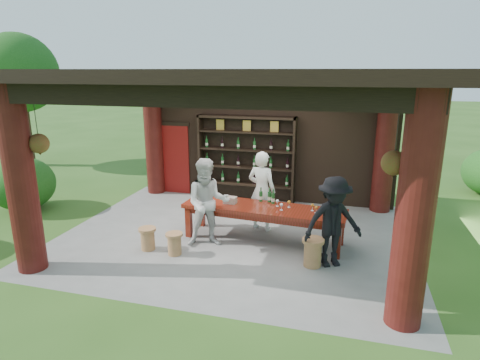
% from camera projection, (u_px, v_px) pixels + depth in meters
% --- Properties ---
extents(ground, '(90.00, 90.00, 0.00)m').
position_uv_depth(ground, '(235.00, 235.00, 8.76)').
color(ground, '#2D5119').
rests_on(ground, ground).
extents(pavilion, '(7.50, 6.00, 3.60)m').
position_uv_depth(pavilion, '(240.00, 136.00, 8.60)').
color(pavilion, slate).
rests_on(pavilion, ground).
extents(wine_shelf, '(2.65, 0.40, 2.33)m').
position_uv_depth(wine_shelf, '(246.00, 159.00, 10.82)').
color(wine_shelf, black).
rests_on(wine_shelf, ground).
extents(tasting_table, '(3.44, 1.12, 0.75)m').
position_uv_depth(tasting_table, '(263.00, 212.00, 8.34)').
color(tasting_table, '#5E1D0D').
rests_on(tasting_table, ground).
extents(stool_near_left, '(0.34, 0.34, 0.44)m').
position_uv_depth(stool_near_left, '(174.00, 243.00, 7.80)').
color(stool_near_left, olive).
rests_on(stool_near_left, ground).
extents(stool_near_right, '(0.40, 0.40, 0.53)m').
position_uv_depth(stool_near_right, '(313.00, 252.00, 7.32)').
color(stool_near_right, olive).
rests_on(stool_near_right, ground).
extents(stool_far_left, '(0.35, 0.35, 0.46)m').
position_uv_depth(stool_far_left, '(148.00, 238.00, 8.01)').
color(stool_far_left, olive).
rests_on(stool_far_left, ground).
extents(host, '(0.74, 0.57, 1.79)m').
position_uv_depth(host, '(262.00, 191.00, 8.90)').
color(host, white).
rests_on(host, ground).
extents(guest_woman, '(1.08, 0.97, 1.82)m').
position_uv_depth(guest_woman, '(208.00, 203.00, 8.05)').
color(guest_woman, beige).
rests_on(guest_woman, ground).
extents(guest_man, '(1.26, 1.05, 1.69)m').
position_uv_depth(guest_man, '(333.00, 222.00, 7.21)').
color(guest_man, black).
rests_on(guest_man, ground).
extents(table_bottles, '(0.36, 0.16, 0.31)m').
position_uv_depth(table_bottles, '(268.00, 195.00, 8.56)').
color(table_bottles, '#194C1E').
rests_on(table_bottles, tasting_table).
extents(table_glasses, '(0.88, 0.28, 0.15)m').
position_uv_depth(table_glasses, '(295.00, 206.00, 8.13)').
color(table_glasses, silver).
rests_on(table_glasses, tasting_table).
extents(napkin_basket, '(0.27, 0.20, 0.14)m').
position_uv_depth(napkin_basket, '(230.00, 200.00, 8.52)').
color(napkin_basket, '#BF6672').
rests_on(napkin_basket, tasting_table).
extents(shrubs, '(13.86, 8.75, 1.36)m').
position_uv_depth(shrubs, '(306.00, 207.00, 8.88)').
color(shrubs, '#194C14').
rests_on(shrubs, ground).
extents(trees, '(21.56, 9.34, 4.80)m').
position_uv_depth(trees, '(393.00, 76.00, 8.58)').
color(trees, '#3F2819').
rests_on(trees, ground).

